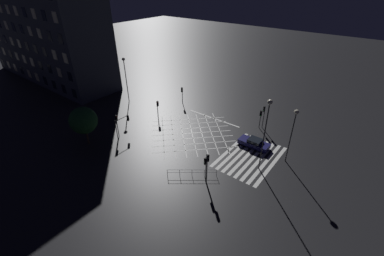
# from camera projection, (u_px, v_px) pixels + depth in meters

# --- Properties ---
(ground_plane) EXTENTS (200.00, 200.00, 0.00)m
(ground_plane) POSITION_uv_depth(u_px,v_px,m) (192.00, 133.00, 41.35)
(ground_plane) COLOR black
(road_markings) EXTENTS (15.67, 21.53, 0.01)m
(road_markings) POSITION_uv_depth(u_px,v_px,m) (226.00, 146.00, 38.31)
(road_markings) COLOR silver
(road_markings) RESTS_ON ground_plane
(office_building) EXTENTS (10.06, 38.45, 23.71)m
(office_building) POSITION_uv_depth(u_px,v_px,m) (42.00, 27.00, 57.60)
(office_building) COLOR #3D424C
(office_building) RESTS_ON ground_plane
(traffic_light_sw_cross) EXTENTS (0.36, 0.39, 3.54)m
(traffic_light_sw_cross) POSITION_uv_depth(u_px,v_px,m) (205.00, 165.00, 30.45)
(traffic_light_sw_cross) COLOR #2D2D30
(traffic_light_sw_cross) RESTS_ON ground_plane
(traffic_light_median_north) EXTENTS (0.36, 0.39, 3.29)m
(traffic_light_median_north) POSITION_uv_depth(u_px,v_px,m) (158.00, 106.00, 44.53)
(traffic_light_median_north) COLOR #2D2D30
(traffic_light_median_north) RESTS_ON ground_plane
(traffic_light_sw_main) EXTENTS (0.39, 0.36, 4.23)m
(traffic_light_sw_main) POSITION_uv_depth(u_px,v_px,m) (208.00, 163.00, 29.98)
(traffic_light_sw_main) COLOR #2D2D30
(traffic_light_sw_main) RESTS_ON ground_plane
(traffic_light_ne_main) EXTENTS (0.39, 0.36, 3.32)m
(traffic_light_ne_main) POSITION_uv_depth(u_px,v_px,m) (182.00, 92.00, 49.84)
(traffic_light_ne_main) COLOR #2D2D30
(traffic_light_ne_main) RESTS_ON ground_plane
(traffic_light_se_main) EXTENTS (0.39, 0.36, 3.23)m
(traffic_light_se_main) POSITION_uv_depth(u_px,v_px,m) (261.00, 116.00, 41.55)
(traffic_light_se_main) COLOR #2D2D30
(traffic_light_se_main) RESTS_ON ground_plane
(traffic_light_nw_cross) EXTENTS (0.36, 0.39, 3.74)m
(traffic_light_nw_cross) POSITION_uv_depth(u_px,v_px,m) (117.00, 121.00, 39.19)
(traffic_light_nw_cross) COLOR #2D2D30
(traffic_light_nw_cross) RESTS_ON ground_plane
(traffic_light_se_cross) EXTENTS (0.36, 0.39, 3.90)m
(traffic_light_se_cross) POSITION_uv_depth(u_px,v_px,m) (264.00, 112.00, 41.52)
(traffic_light_se_cross) COLOR #2D2D30
(traffic_light_se_cross) RESTS_ON ground_plane
(traffic_light_nw_main) EXTENTS (2.67, 0.36, 3.29)m
(traffic_light_nw_main) POSITION_uv_depth(u_px,v_px,m) (123.00, 122.00, 39.59)
(traffic_light_nw_main) COLOR #2D2D30
(traffic_light_nw_main) RESTS_ON ground_plane
(street_lamp_east) EXTENTS (0.59, 0.59, 8.83)m
(street_lamp_east) POSITION_uv_depth(u_px,v_px,m) (125.00, 69.00, 48.46)
(street_lamp_east) COLOR #2D2D30
(street_lamp_east) RESTS_ON ground_plane
(street_lamp_west) EXTENTS (0.61, 0.61, 9.90)m
(street_lamp_west) POSITION_uv_depth(u_px,v_px,m) (267.00, 119.00, 29.99)
(street_lamp_west) COLOR #2D2D30
(street_lamp_west) RESTS_ON ground_plane
(street_lamp_far) EXTENTS (0.61, 0.61, 7.82)m
(street_lamp_far) POSITION_uv_depth(u_px,v_px,m) (294.00, 123.00, 32.07)
(street_lamp_far) COLOR #2D2D30
(street_lamp_far) RESTS_ON ground_plane
(street_tree_near) EXTENTS (3.95, 3.95, 5.96)m
(street_tree_near) POSITION_uv_depth(u_px,v_px,m) (83.00, 121.00, 36.76)
(street_tree_near) COLOR #473323
(street_tree_near) RESTS_ON ground_plane
(waiting_car) EXTENTS (1.85, 4.52, 1.32)m
(waiting_car) POSITION_uv_depth(u_px,v_px,m) (254.00, 143.00, 37.80)
(waiting_car) COLOR #191951
(waiting_car) RESTS_ON ground_plane
(pedestrian_railing) EXTENTS (3.84, 4.97, 1.05)m
(pedestrian_railing) POSITION_uv_depth(u_px,v_px,m) (192.00, 172.00, 32.16)
(pedestrian_railing) COLOR gray
(pedestrian_railing) RESTS_ON ground_plane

